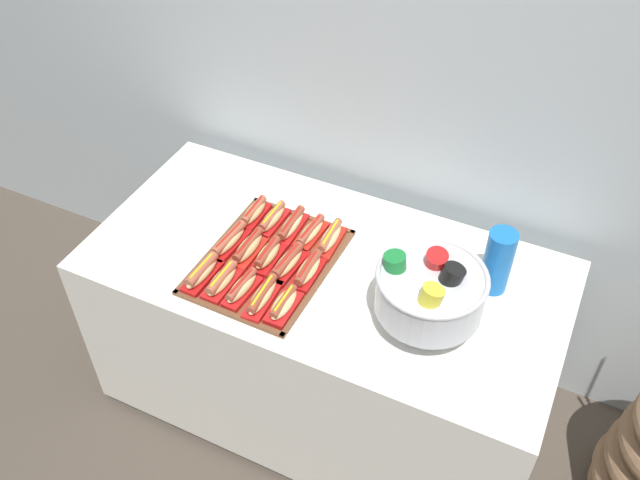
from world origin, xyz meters
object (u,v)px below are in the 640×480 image
Objects in this scene: hot_dog_0 at (202,273)px; hot_dog_5 at (229,241)px; serving_tray at (268,262)px; hot_dog_11 at (272,219)px; hot_dog_6 at (248,248)px; hot_dog_4 at (284,305)px; hot_dog_12 at (291,226)px; cup_stack at (498,261)px; hot_dog_7 at (268,255)px; hot_dog_13 at (310,233)px; hot_dog_2 at (242,288)px; hot_dog_10 at (254,213)px; hot_dog_14 at (330,238)px; hot_dog_3 at (262,296)px; hot_dog_1 at (222,281)px; punch_bowl at (430,291)px; hot_dog_8 at (288,263)px; buffet_table at (324,334)px; hot_dog_9 at (308,270)px.

hot_dog_0 is 0.95× the size of hot_dog_5.
hot_dog_11 is (-0.07, 0.17, 0.03)m from serving_tray.
serving_tray is at bearing -0.94° from hot_dog_6.
hot_dog_12 is at bearing 113.50° from hot_dog_4.
hot_dog_7 is at bearing -162.83° from cup_stack.
hot_dog_0 is 0.75× the size of cup_stack.
hot_dog_12 reaches higher than hot_dog_13.
hot_dog_6 is at bearing 64.61° from hot_dog_0.
hot_dog_2 and hot_dog_7 have the same top height.
hot_dog_12 is at bearing 64.61° from hot_dog_6.
hot_dog_5 is at bearing -90.94° from hot_dog_10.
serving_tray is 3.11× the size of hot_dog_14.
hot_dog_3 is (0.07, -0.00, -0.00)m from hot_dog_2.
hot_dog_3 is (0.22, -0.00, -0.00)m from hot_dog_0.
hot_dog_12 is (0.15, 0.16, -0.00)m from hot_dog_5.
serving_tray is 3.18× the size of hot_dog_11.
hot_dog_3 reaches higher than serving_tray.
hot_dog_10 reaches higher than hot_dog_3.
hot_dog_1 is 1.00× the size of hot_dog_2.
punch_bowl is at bearing 11.31° from hot_dog_0.
hot_dog_11 is (0.07, -0.00, 0.00)m from hot_dog_10.
hot_dog_3 is at bearing -90.94° from hot_dog_13.
hot_dog_5 is 0.55× the size of punch_bowl.
hot_dog_8 is 0.67m from cup_stack.
cup_stack is at bearing 3.37° from hot_dog_10.
hot_dog_2 is 0.99× the size of hot_dog_13.
hot_dog_3 is (0.15, -0.00, -0.00)m from hot_dog_1.
cup_stack is (0.70, 0.22, 0.08)m from hot_dog_7.
hot_dog_1 is at bearing -0.94° from hot_dog_0.
hot_dog_11 reaches higher than hot_dog_4.
buffet_table is 0.48m from hot_dog_3.
hot_dog_4 and hot_dog_9 have the same top height.
buffet_table is at bearing 36.31° from hot_dog_0.
buffet_table is at bearing 67.52° from hot_dog_3.
hot_dog_7 reaches higher than hot_dog_12.
hot_dog_8 is 0.18m from hot_dog_14.
serving_tray is 2.90× the size of hot_dog_8.
cup_stack reaches higher than serving_tray.
hot_dog_4 is 0.92× the size of hot_dog_9.
hot_dog_7 is at bearing 64.61° from hot_dog_1.
hot_dog_6 is at bearing -144.69° from hot_dog_14.
hot_dog_2 reaches higher than hot_dog_1.
hot_dog_0 is 0.23m from hot_dog_3.
hot_dog_14 is (0.15, 0.16, 0.00)m from hot_dog_7.
hot_dog_7 is at bearing -0.94° from hot_dog_6.
punch_bowl is at bearing -2.08° from hot_dog_7.
hot_dog_9 is at bearing -90.94° from hot_dog_14.
serving_tray is at bearing -115.39° from hot_dog_13.
hot_dog_12 is (-0.07, 0.33, 0.00)m from hot_dog_3.
cup_stack reaches higher than hot_dog_0.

